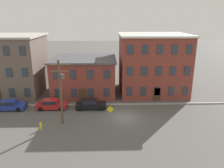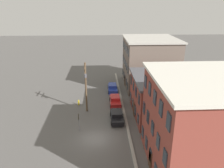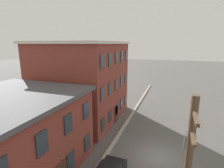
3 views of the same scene
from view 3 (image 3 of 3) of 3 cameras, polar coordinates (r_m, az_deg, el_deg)
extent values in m
plane|color=#565451|center=(17.65, 14.77, -22.01)|extent=(200.00, 200.00, 0.00)
cube|color=#9E998E|center=(18.37, -0.20, -19.70)|extent=(56.00, 0.36, 0.16)
cube|color=brown|center=(15.79, -31.52, -15.34)|extent=(10.47, 9.32, 6.02)
cube|color=#2D3842|center=(11.17, -21.89, -17.46)|extent=(0.90, 0.10, 1.40)
cube|color=#2D3842|center=(14.50, -13.37, -23.27)|extent=(0.90, 0.10, 1.40)
cube|color=#2D3842|center=(12.97, -14.08, -12.45)|extent=(0.90, 0.10, 1.40)
cube|color=#2D3842|center=(16.35, -8.12, -18.44)|extent=(0.90, 0.10, 1.40)
cube|color=#2D3842|center=(15.01, -8.49, -8.58)|extent=(0.90, 0.10, 1.40)
cube|color=brown|center=(23.84, -9.38, 0.72)|extent=(11.25, 9.32, 9.99)
cube|color=silver|center=(23.31, -9.86, 13.18)|extent=(11.75, 9.82, 0.30)
cube|color=#2D3842|center=(19.09, -3.02, -12.90)|extent=(0.90, 0.10, 1.40)
cube|color=#2D3842|center=(17.89, -3.14, -3.26)|extent=(0.90, 0.10, 1.40)
cube|color=#2D3842|center=(17.26, -3.28, 7.42)|extent=(0.90, 0.10, 1.40)
cube|color=#2D3842|center=(20.99, -0.59, -10.39)|extent=(0.90, 0.10, 1.40)
cube|color=#2D3842|center=(19.91, -0.62, -1.55)|extent=(0.90, 0.10, 1.40)
cube|color=#2D3842|center=(19.34, -0.64, 8.04)|extent=(0.90, 0.10, 1.40)
cube|color=#2D3842|center=(22.96, 1.39, -8.29)|extent=(0.90, 0.10, 1.40)
cube|color=#2D3842|center=(21.97, 1.44, -0.16)|extent=(0.90, 0.10, 1.40)
cube|color=#2D3842|center=(21.45, 1.49, 8.53)|extent=(0.90, 0.10, 1.40)
cube|color=#2D3842|center=(24.97, 3.04, -6.51)|extent=(0.90, 0.10, 1.40)
cube|color=#2D3842|center=(24.06, 3.14, 0.99)|extent=(0.90, 0.10, 1.40)
cube|color=#2D3842|center=(23.59, 3.24, 8.92)|extent=(0.90, 0.10, 1.40)
cube|color=#2D3842|center=(27.02, 4.43, -5.00)|extent=(0.90, 0.10, 1.40)
cube|color=#2D3842|center=(26.18, 4.56, 1.95)|extent=(0.90, 0.10, 1.40)
cube|color=#2D3842|center=(25.75, 4.70, 9.25)|extent=(0.90, 0.10, 1.40)
cube|color=#472D1E|center=(23.17, 1.38, -9.59)|extent=(1.10, 0.10, 2.20)
cylinder|color=black|center=(15.63, -2.66, -25.24)|extent=(0.66, 0.22, 0.66)
cylinder|color=slate|center=(15.38, 23.53, -22.75)|extent=(0.08, 0.08, 2.57)
cube|color=yellow|center=(14.87, 24.00, -19.78)|extent=(0.96, 0.03, 0.96)
cube|color=black|center=(14.87, 23.96, -19.77)|extent=(1.04, 0.02, 1.04)
cube|color=brown|center=(6.98, 25.25, -8.08)|extent=(2.40, 0.12, 0.12)
cube|color=brown|center=(7.29, 24.63, -13.97)|extent=(2.00, 0.12, 0.12)
cylinder|color=#515156|center=(7.87, 24.00, -16.76)|extent=(0.44, 0.44, 0.55)
camera|label=1|loc=(28.89, 86.50, 6.94)|focal=35.00mm
camera|label=2|loc=(39.65, 18.47, 22.14)|focal=35.00mm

